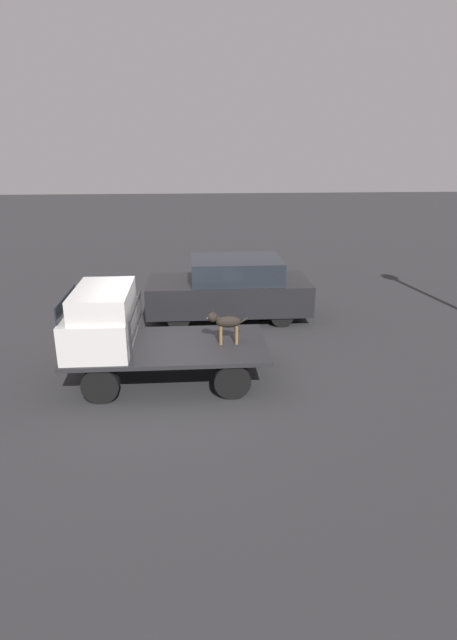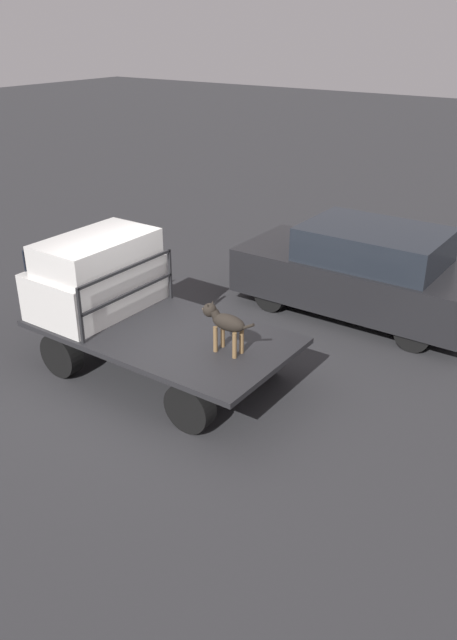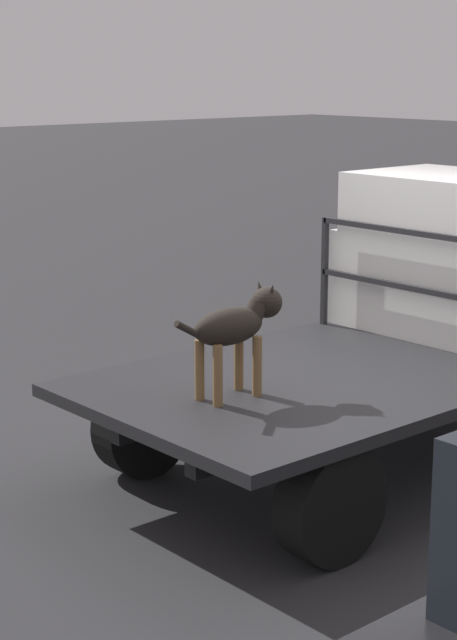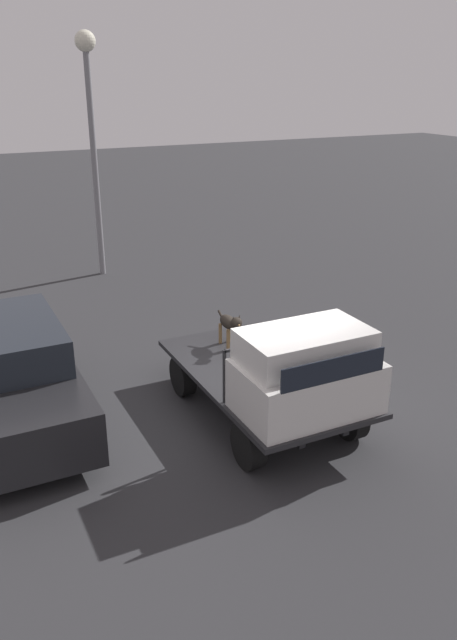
% 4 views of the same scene
% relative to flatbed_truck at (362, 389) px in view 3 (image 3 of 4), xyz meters
% --- Properties ---
extents(ground_plane, '(80.00, 80.00, 0.00)m').
position_rel_flatbed_truck_xyz_m(ground_plane, '(0.00, 0.00, -0.57)').
color(ground_plane, '#2D2D30').
extents(flatbed_truck, '(3.95, 2.09, 0.75)m').
position_rel_flatbed_truck_xyz_m(flatbed_truck, '(0.00, 0.00, 0.00)').
color(flatbed_truck, black).
rests_on(flatbed_truck, ground).
extents(truck_headboard, '(0.04, 1.97, 0.85)m').
position_rel_flatbed_truck_xyz_m(truck_headboard, '(0.61, 0.00, 0.75)').
color(truck_headboard, '#232326').
rests_on(truck_headboard, flatbed_truck).
extents(dog, '(0.86, 0.23, 0.69)m').
position_rel_flatbed_truck_xyz_m(dog, '(-1.14, 0.00, 0.63)').
color(dog, brown).
rests_on(dog, flatbed_truck).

